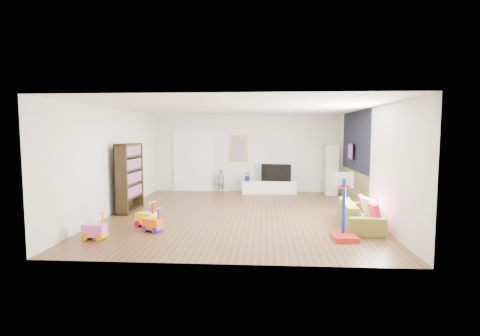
# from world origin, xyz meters

# --- Properties ---
(floor) EXTENTS (6.50, 7.50, 0.00)m
(floor) POSITION_xyz_m (0.00, 0.00, 0.00)
(floor) COLOR brown
(floor) RESTS_ON ground
(ceiling) EXTENTS (6.50, 7.50, 0.00)m
(ceiling) POSITION_xyz_m (0.00, 0.00, 2.70)
(ceiling) COLOR white
(ceiling) RESTS_ON ground
(wall_back) EXTENTS (6.50, 0.00, 2.70)m
(wall_back) POSITION_xyz_m (0.00, 3.75, 1.35)
(wall_back) COLOR silver
(wall_back) RESTS_ON ground
(wall_front) EXTENTS (6.50, 0.00, 2.70)m
(wall_front) POSITION_xyz_m (0.00, -3.75, 1.35)
(wall_front) COLOR silver
(wall_front) RESTS_ON ground
(wall_left) EXTENTS (0.00, 7.50, 2.70)m
(wall_left) POSITION_xyz_m (-3.25, 0.00, 1.35)
(wall_left) COLOR white
(wall_left) RESTS_ON ground
(wall_right) EXTENTS (0.00, 7.50, 2.70)m
(wall_right) POSITION_xyz_m (3.25, 0.00, 1.35)
(wall_right) COLOR silver
(wall_right) RESTS_ON ground
(navy_accent) EXTENTS (0.01, 3.20, 1.70)m
(navy_accent) POSITION_xyz_m (3.23, 1.40, 1.85)
(navy_accent) COLOR black
(navy_accent) RESTS_ON wall_right
(olive_wainscot) EXTENTS (0.01, 3.20, 1.00)m
(olive_wainscot) POSITION_xyz_m (3.23, 1.40, 0.50)
(olive_wainscot) COLOR brown
(olive_wainscot) RESTS_ON wall_right
(doorway) EXTENTS (1.45, 0.06, 2.10)m
(doorway) POSITION_xyz_m (-1.90, 3.71, 1.05)
(doorway) COLOR white
(doorway) RESTS_ON ground
(painting_back) EXTENTS (0.62, 0.06, 0.92)m
(painting_back) POSITION_xyz_m (-0.25, 3.71, 1.55)
(painting_back) COLOR gold
(painting_back) RESTS_ON wall_back
(artwork_right) EXTENTS (0.04, 0.56, 0.46)m
(artwork_right) POSITION_xyz_m (3.17, 1.60, 1.55)
(artwork_right) COLOR #7F3F8C
(artwork_right) RESTS_ON wall_right
(media_console) EXTENTS (1.88, 0.57, 0.43)m
(media_console) POSITION_xyz_m (0.81, 3.33, 0.22)
(media_console) COLOR silver
(media_console) RESTS_ON ground
(tall_cabinet) EXTENTS (0.40, 0.40, 1.67)m
(tall_cabinet) POSITION_xyz_m (2.91, 3.18, 0.84)
(tall_cabinet) COLOR silver
(tall_cabinet) RESTS_ON ground
(bookshelf) EXTENTS (0.33, 1.24, 1.81)m
(bookshelf) POSITION_xyz_m (-2.93, 0.15, 0.90)
(bookshelf) COLOR black
(bookshelf) RESTS_ON ground
(sofa) EXTENTS (0.86, 1.93, 0.55)m
(sofa) POSITION_xyz_m (2.77, -1.14, 0.27)
(sofa) COLOR olive
(sofa) RESTS_ON ground
(basketball_hoop) EXTENTS (0.47, 0.56, 1.31)m
(basketball_hoop) POSITION_xyz_m (2.23, -2.21, 0.66)
(basketball_hoop) COLOR #AD1F16
(basketball_hoop) RESTS_ON ground
(ride_on_yellow) EXTENTS (0.50, 0.40, 0.57)m
(ride_on_yellow) POSITION_xyz_m (-1.98, -1.46, 0.29)
(ride_on_yellow) COLOR yellow
(ride_on_yellow) RESTS_ON ground
(ride_on_orange) EXTENTS (0.45, 0.37, 0.52)m
(ride_on_orange) POSITION_xyz_m (-1.71, -1.87, 0.26)
(ride_on_orange) COLOR #EB5B08
(ride_on_orange) RESTS_ON ground
(ride_on_pink) EXTENTS (0.44, 0.28, 0.57)m
(ride_on_pink) POSITION_xyz_m (-2.68, -2.51, 0.28)
(ride_on_pink) COLOR pink
(ride_on_pink) RESTS_ON ground
(child) EXTENTS (0.36, 0.32, 0.82)m
(child) POSITION_xyz_m (-0.88, 3.43, 0.41)
(child) COLOR slate
(child) RESTS_ON ground
(tv) EXTENTS (1.03, 0.32, 0.59)m
(tv) POSITION_xyz_m (1.07, 3.35, 0.73)
(tv) COLOR black
(tv) RESTS_ON media_console
(vase_plant) EXTENTS (0.38, 0.35, 0.37)m
(vase_plant) POSITION_xyz_m (0.08, 3.30, 0.62)
(vase_plant) COLOR #0B0D8A
(vase_plant) RESTS_ON media_console
(pillow_left) EXTENTS (0.14, 0.41, 0.40)m
(pillow_left) POSITION_xyz_m (2.94, -1.72, 0.43)
(pillow_left) COLOR red
(pillow_left) RESTS_ON sofa
(pillow_center) EXTENTS (0.21, 0.43, 0.41)m
(pillow_center) POSITION_xyz_m (2.99, -1.15, 0.43)
(pillow_center) COLOR silver
(pillow_center) RESTS_ON sofa
(pillow_right) EXTENTS (0.12, 0.36, 0.35)m
(pillow_right) POSITION_xyz_m (2.98, -0.59, 0.43)
(pillow_right) COLOR #CD2943
(pillow_right) RESTS_ON sofa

